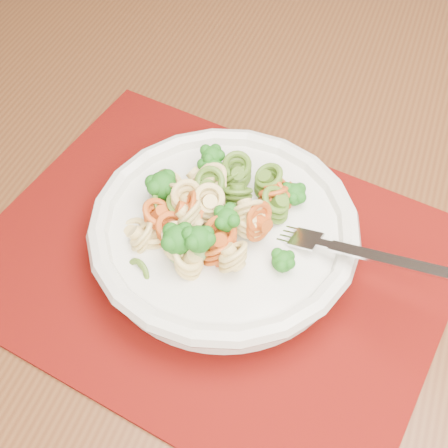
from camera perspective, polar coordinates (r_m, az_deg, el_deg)
The scene contains 5 objects.
dining_table at distance 0.73m, azimuth -2.66°, elevation -1.85°, with size 1.60×1.17×0.77m.
placemat at distance 0.59m, azimuth -1.08°, elevation -3.43°, with size 0.43×0.33×0.00m, color #540D03.
pasta_bowl at distance 0.57m, azimuth -0.00°, elevation -0.68°, with size 0.25×0.25×0.05m.
pasta_broccoli_heap at distance 0.56m, azimuth 0.00°, elevation 0.38°, with size 0.21×0.21×0.06m, color #E6C771, non-canonical shape.
fork at distance 0.55m, azimuth 7.45°, elevation -1.39°, with size 0.19×0.02×0.01m, color silver, non-canonical shape.
Camera 1 is at (-0.24, 0.05, 1.26)m, focal length 50.00 mm.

